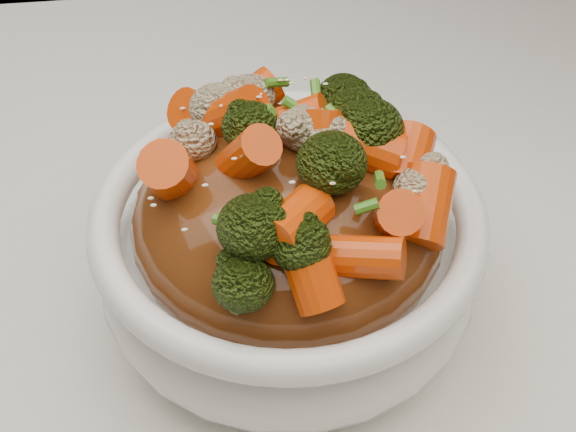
{
  "coord_description": "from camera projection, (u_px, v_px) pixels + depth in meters",
  "views": [
    {
      "loc": [
        -0.02,
        -0.3,
        1.14
      ],
      "look_at": [
        0.02,
        0.01,
        0.83
      ],
      "focal_mm": 50.0,
      "sensor_mm": 36.0,
      "label": 1
    }
  ],
  "objects": [
    {
      "name": "sauce_base",
      "position": [
        288.0,
        220.0,
        0.44
      ],
      "size": [
        0.19,
        0.19,
        0.09
      ],
      "primitive_type": "ellipsoid",
      "rotation": [
        0.0,
        0.0,
        -0.11
      ],
      "color": "#57290E",
      "rests_on": "bowl"
    },
    {
      "name": "bowl",
      "position": [
        288.0,
        256.0,
        0.46
      ],
      "size": [
        0.24,
        0.24,
        0.09
      ],
      "primitive_type": null,
      "rotation": [
        0.0,
        0.0,
        -0.11
      ],
      "color": "white",
      "rests_on": "tablecloth"
    },
    {
      "name": "scallions",
      "position": [
        288.0,
        130.0,
        0.4
      ],
      "size": [
        0.14,
        0.14,
        0.02
      ],
      "primitive_type": null,
      "rotation": [
        0.0,
        0.0,
        -0.11
      ],
      "color": "#3A771B",
      "rests_on": "sauce_base"
    },
    {
      "name": "carrots",
      "position": [
        288.0,
        131.0,
        0.4
      ],
      "size": [
        0.19,
        0.19,
        0.05
      ],
      "primitive_type": null,
      "rotation": [
        0.0,
        0.0,
        -0.11
      ],
      "color": "#D03F06",
      "rests_on": "sauce_base"
    },
    {
      "name": "tablecloth",
      "position": [
        255.0,
        333.0,
        0.5
      ],
      "size": [
        1.2,
        0.8,
        0.04
      ],
      "primitive_type": "cube",
      "color": "silver",
      "rests_on": "dining_table"
    },
    {
      "name": "cauliflower",
      "position": [
        288.0,
        136.0,
        0.4
      ],
      "size": [
        0.19,
        0.19,
        0.04
      ],
      "primitive_type": null,
      "rotation": [
        0.0,
        0.0,
        -0.11
      ],
      "color": "tan",
      "rests_on": "sauce_base"
    },
    {
      "name": "sesame_seeds",
      "position": [
        288.0,
        130.0,
        0.4
      ],
      "size": [
        0.17,
        0.17,
        0.01
      ],
      "primitive_type": null,
      "rotation": [
        0.0,
        0.0,
        -0.11
      ],
      "color": "beige",
      "rests_on": "sauce_base"
    },
    {
      "name": "broccoli",
      "position": [
        288.0,
        133.0,
        0.4
      ],
      "size": [
        0.19,
        0.19,
        0.04
      ],
      "primitive_type": null,
      "rotation": [
        0.0,
        0.0,
        -0.11
      ],
      "color": "black",
      "rests_on": "sauce_base"
    }
  ]
}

